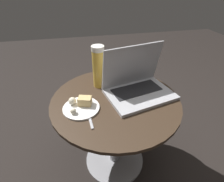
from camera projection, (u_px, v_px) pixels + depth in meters
ground_plane at (115, 159)px, 1.25m from camera, size 6.00×6.00×0.00m
table at (115, 118)px, 1.03m from camera, size 0.70×0.70×0.54m
laptop at (137, 85)px, 0.97m from camera, size 0.40×0.33×0.26m
beer_glass at (99, 67)px, 1.00m from camera, size 0.07×0.07×0.25m
snack_plate at (81, 105)px, 0.88m from camera, size 0.19×0.19×0.05m
fork at (89, 115)px, 0.84m from camera, size 0.03×0.16×0.00m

